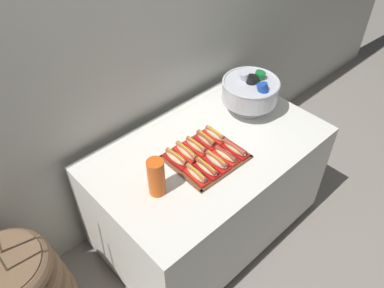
# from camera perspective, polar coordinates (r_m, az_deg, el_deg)

# --- Properties ---
(ground_plane) EXTENTS (10.00, 10.00, 0.00)m
(ground_plane) POSITION_cam_1_polar(r_m,az_deg,el_deg) (2.86, 2.09, -11.83)
(ground_plane) COLOR gray
(back_wall) EXTENTS (6.00, 0.10, 2.60)m
(back_wall) POSITION_cam_1_polar(r_m,az_deg,el_deg) (2.32, -6.86, 15.99)
(back_wall) COLOR beige
(back_wall) RESTS_ON ground_plane
(buffet_table) EXTENTS (1.42, 0.87, 0.77)m
(buffet_table) POSITION_cam_1_polar(r_m,az_deg,el_deg) (2.54, 2.32, -6.48)
(buffet_table) COLOR white
(buffet_table) RESTS_ON ground_plane
(serving_tray) EXTENTS (0.41, 0.37, 0.01)m
(serving_tray) POSITION_cam_1_polar(r_m,az_deg,el_deg) (2.21, 2.07, -1.97)
(serving_tray) COLOR brown
(serving_tray) RESTS_ON buffet_table
(hot_dog_0) EXTENTS (0.07, 0.17, 0.06)m
(hot_dog_0) POSITION_cam_1_polar(r_m,az_deg,el_deg) (2.07, 0.64, -4.51)
(hot_dog_0) COLOR red
(hot_dog_0) RESTS_ON serving_tray
(hot_dog_1) EXTENTS (0.07, 0.17, 0.06)m
(hot_dog_1) POSITION_cam_1_polar(r_m,az_deg,el_deg) (2.11, 2.14, -3.54)
(hot_dog_1) COLOR #B21414
(hot_dog_1) RESTS_ON serving_tray
(hot_dog_2) EXTENTS (0.07, 0.17, 0.06)m
(hot_dog_2) POSITION_cam_1_polar(r_m,az_deg,el_deg) (2.14, 3.60, -2.51)
(hot_dog_2) COLOR red
(hot_dog_2) RESTS_ON serving_tray
(hot_dog_3) EXTENTS (0.07, 0.17, 0.06)m
(hot_dog_3) POSITION_cam_1_polar(r_m,az_deg,el_deg) (2.19, 5.00, -1.65)
(hot_dog_3) COLOR red
(hot_dog_3) RESTS_ON serving_tray
(hot_dog_4) EXTENTS (0.06, 0.18, 0.06)m
(hot_dog_4) POSITION_cam_1_polar(r_m,az_deg,el_deg) (2.23, 6.35, -0.69)
(hot_dog_4) COLOR #B21414
(hot_dog_4) RESTS_ON serving_tray
(hot_dog_5) EXTENTS (0.07, 0.17, 0.06)m
(hot_dog_5) POSITION_cam_1_polar(r_m,az_deg,el_deg) (2.16, -2.31, -2.13)
(hot_dog_5) COLOR #B21414
(hot_dog_5) RESTS_ON serving_tray
(hot_dog_6) EXTENTS (0.08, 0.18, 0.06)m
(hot_dog_6) POSITION_cam_1_polar(r_m,az_deg,el_deg) (2.19, -0.82, -1.21)
(hot_dog_6) COLOR red
(hot_dog_6) RESTS_ON serving_tray
(hot_dog_7) EXTENTS (0.06, 0.17, 0.06)m
(hot_dog_7) POSITION_cam_1_polar(r_m,az_deg,el_deg) (2.23, 0.63, -0.32)
(hot_dog_7) COLOR red
(hot_dog_7) RESTS_ON serving_tray
(hot_dog_8) EXTENTS (0.07, 0.16, 0.06)m
(hot_dog_8) POSITION_cam_1_polar(r_m,az_deg,el_deg) (2.27, 2.04, 0.59)
(hot_dog_8) COLOR red
(hot_dog_8) RESTS_ON serving_tray
(hot_dog_9) EXTENTS (0.06, 0.16, 0.06)m
(hot_dog_9) POSITION_cam_1_polar(r_m,az_deg,el_deg) (2.31, 3.39, 1.39)
(hot_dog_9) COLOR red
(hot_dog_9) RESTS_ON serving_tray
(punch_bowl) EXTENTS (0.36, 0.36, 0.28)m
(punch_bowl) POSITION_cam_1_polar(r_m,az_deg,el_deg) (2.47, 8.66, 7.88)
(punch_bowl) COLOR silver
(punch_bowl) RESTS_ON buffet_table
(cup_stack) EXTENTS (0.09, 0.09, 0.22)m
(cup_stack) POSITION_cam_1_polar(r_m,az_deg,el_deg) (1.96, -5.31, -4.92)
(cup_stack) COLOR #EA5B19
(cup_stack) RESTS_ON buffet_table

